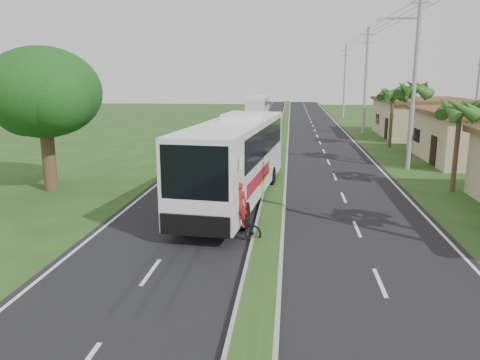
# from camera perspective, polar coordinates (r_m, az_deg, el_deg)

# --- Properties ---
(ground) EXTENTS (180.00, 180.00, 0.00)m
(ground) POSITION_cam_1_polar(r_m,az_deg,el_deg) (14.59, 2.74, -11.82)
(ground) COLOR #224419
(ground) RESTS_ON ground
(road_asphalt) EXTENTS (14.00, 160.00, 0.02)m
(road_asphalt) POSITION_cam_1_polar(r_m,az_deg,el_deg) (33.81, 4.81, 2.28)
(road_asphalt) COLOR black
(road_asphalt) RESTS_ON ground
(median_strip) EXTENTS (1.20, 160.00, 0.18)m
(median_strip) POSITION_cam_1_polar(r_m,az_deg,el_deg) (33.80, 4.81, 2.44)
(median_strip) COLOR gray
(median_strip) RESTS_ON ground
(lane_edge_left) EXTENTS (0.12, 160.00, 0.01)m
(lane_edge_left) POSITION_cam_1_polar(r_m,az_deg,el_deg) (34.62, -6.36, 2.47)
(lane_edge_left) COLOR silver
(lane_edge_left) RESTS_ON ground
(lane_edge_right) EXTENTS (0.12, 160.00, 0.01)m
(lane_edge_right) POSITION_cam_1_polar(r_m,az_deg,el_deg) (34.33, 16.06, 1.97)
(lane_edge_right) COLOR silver
(lane_edge_right) RESTS_ON ground
(shop_mid) EXTENTS (7.60, 10.60, 3.67)m
(shop_mid) POSITION_cam_1_polar(r_m,az_deg,el_deg) (37.90, 26.70, 4.92)
(shop_mid) COLOR tan
(shop_mid) RESTS_ON ground
(shop_far) EXTENTS (8.60, 11.60, 3.82)m
(shop_far) POSITION_cam_1_polar(r_m,az_deg,el_deg) (51.18, 21.33, 7.13)
(shop_far) COLOR tan
(shop_far) RESTS_ON ground
(palm_verge_b) EXTENTS (2.40, 2.40, 5.05)m
(palm_verge_b) POSITION_cam_1_polar(r_m,az_deg,el_deg) (26.76, 25.27, 7.82)
(palm_verge_b) COLOR #473321
(palm_verge_b) RESTS_ON ground
(palm_verge_c) EXTENTS (2.40, 2.40, 5.85)m
(palm_verge_c) POSITION_cam_1_polar(r_m,az_deg,el_deg) (33.27, 20.52, 10.24)
(palm_verge_c) COLOR #473321
(palm_verge_c) RESTS_ON ground
(palm_verge_d) EXTENTS (2.40, 2.40, 5.25)m
(palm_verge_d) POSITION_cam_1_polar(r_m,az_deg,el_deg) (42.17, 18.15, 9.95)
(palm_verge_d) COLOR #473321
(palm_verge_d) RESTS_ON ground
(shade_tree) EXTENTS (6.30, 6.00, 7.54)m
(shade_tree) POSITION_cam_1_polar(r_m,az_deg,el_deg) (26.62, -23.06, 9.45)
(shade_tree) COLOR #473321
(shade_tree) RESTS_ON ground
(utility_pole_b) EXTENTS (3.20, 0.28, 12.00)m
(utility_pole_b) POSITION_cam_1_polar(r_m,az_deg,el_deg) (32.21, 20.53, 12.21)
(utility_pole_b) COLOR gray
(utility_pole_b) RESTS_ON ground
(utility_pole_c) EXTENTS (1.60, 0.28, 11.00)m
(utility_pole_c) POSITION_cam_1_polar(r_m,az_deg,el_deg) (51.85, 15.09, 11.76)
(utility_pole_c) COLOR gray
(utility_pole_c) RESTS_ON ground
(utility_pole_d) EXTENTS (1.60, 0.28, 10.50)m
(utility_pole_d) POSITION_cam_1_polar(r_m,az_deg,el_deg) (71.69, 12.65, 11.79)
(utility_pole_d) COLOR gray
(utility_pole_d) RESTS_ON ground
(coach_bus_main) EXTENTS (4.07, 13.29, 4.23)m
(coach_bus_main) POSITION_cam_1_polar(r_m,az_deg,el_deg) (22.51, -0.48, 3.12)
(coach_bus_main) COLOR white
(coach_bus_main) RESTS_ON ground
(coach_bus_far) EXTENTS (2.58, 11.25, 3.27)m
(coach_bus_far) POSITION_cam_1_polar(r_m,az_deg,el_deg) (65.11, 2.21, 8.88)
(coach_bus_far) COLOR white
(coach_bus_far) RESTS_ON ground
(motorcyclist) EXTENTS (1.78, 0.82, 2.26)m
(motorcyclist) POSITION_cam_1_polar(r_m,az_deg,el_deg) (17.35, -0.09, -4.88)
(motorcyclist) COLOR black
(motorcyclist) RESTS_ON ground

